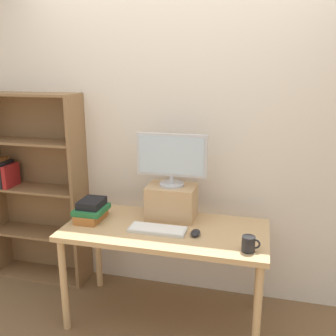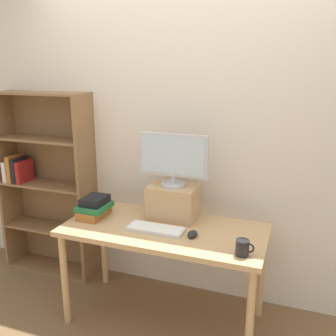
{
  "view_description": "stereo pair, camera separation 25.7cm",
  "coord_description": "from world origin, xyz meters",
  "px_view_note": "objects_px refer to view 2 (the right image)",
  "views": [
    {
      "loc": [
        0.61,
        -2.33,
        1.82
      ],
      "look_at": [
        0.0,
        0.08,
        1.14
      ],
      "focal_mm": 40.0,
      "sensor_mm": 36.0,
      "label": 1
    },
    {
      "loc": [
        0.86,
        -2.25,
        1.82
      ],
      "look_at": [
        0.0,
        0.08,
        1.14
      ],
      "focal_mm": 40.0,
      "sensor_mm": 36.0,
      "label": 2
    }
  ],
  "objects_px": {
    "keyboard": "(156,229)",
    "computer_mouse": "(192,234)",
    "riser_box": "(173,202)",
    "computer_monitor": "(173,158)",
    "bookshelf_unit": "(46,183)",
    "book_stack": "(94,207)",
    "desk": "(164,238)",
    "coffee_mug": "(243,248)"
  },
  "relations": [
    {
      "from": "computer_monitor",
      "to": "keyboard",
      "type": "bearing_deg",
      "value": -98.35
    },
    {
      "from": "computer_mouse",
      "to": "computer_monitor",
      "type": "bearing_deg",
      "value": 131.26
    },
    {
      "from": "riser_box",
      "to": "book_stack",
      "type": "bearing_deg",
      "value": -162.55
    },
    {
      "from": "desk",
      "to": "riser_box",
      "type": "xyz_separation_m",
      "value": [
        0.0,
        0.19,
        0.2
      ]
    },
    {
      "from": "computer_mouse",
      "to": "keyboard",
      "type": "bearing_deg",
      "value": 179.27
    },
    {
      "from": "riser_box",
      "to": "coffee_mug",
      "type": "height_order",
      "value": "riser_box"
    },
    {
      "from": "computer_monitor",
      "to": "book_stack",
      "type": "xyz_separation_m",
      "value": [
        -0.56,
        -0.18,
        -0.39
      ]
    },
    {
      "from": "computer_mouse",
      "to": "book_stack",
      "type": "relative_size",
      "value": 0.4
    },
    {
      "from": "coffee_mug",
      "to": "computer_monitor",
      "type": "bearing_deg",
      "value": 145.52
    },
    {
      "from": "riser_box",
      "to": "computer_monitor",
      "type": "relative_size",
      "value": 0.68
    },
    {
      "from": "desk",
      "to": "computer_monitor",
      "type": "height_order",
      "value": "computer_monitor"
    },
    {
      "from": "bookshelf_unit",
      "to": "book_stack",
      "type": "height_order",
      "value": "bookshelf_unit"
    },
    {
      "from": "computer_monitor",
      "to": "computer_mouse",
      "type": "bearing_deg",
      "value": -48.74
    },
    {
      "from": "keyboard",
      "to": "coffee_mug",
      "type": "xyz_separation_m",
      "value": [
        0.61,
        -0.14,
        0.04
      ]
    },
    {
      "from": "bookshelf_unit",
      "to": "computer_mouse",
      "type": "distance_m",
      "value": 1.54
    },
    {
      "from": "bookshelf_unit",
      "to": "computer_mouse",
      "type": "relative_size",
      "value": 15.53
    },
    {
      "from": "riser_box",
      "to": "computer_mouse",
      "type": "bearing_deg",
      "value": -48.9
    },
    {
      "from": "book_stack",
      "to": "keyboard",
      "type": "bearing_deg",
      "value": -8.48
    },
    {
      "from": "computer_monitor",
      "to": "computer_mouse",
      "type": "distance_m",
      "value": 0.56
    },
    {
      "from": "riser_box",
      "to": "coffee_mug",
      "type": "bearing_deg",
      "value": -34.58
    },
    {
      "from": "bookshelf_unit",
      "to": "computer_monitor",
      "type": "bearing_deg",
      "value": -7.26
    },
    {
      "from": "keyboard",
      "to": "computer_mouse",
      "type": "distance_m",
      "value": 0.26
    },
    {
      "from": "riser_box",
      "to": "coffee_mug",
      "type": "relative_size",
      "value": 3.12
    },
    {
      "from": "book_stack",
      "to": "computer_mouse",
      "type": "bearing_deg",
      "value": -5.92
    },
    {
      "from": "riser_box",
      "to": "book_stack",
      "type": "distance_m",
      "value": 0.59
    },
    {
      "from": "desk",
      "to": "coffee_mug",
      "type": "height_order",
      "value": "coffee_mug"
    },
    {
      "from": "bookshelf_unit",
      "to": "coffee_mug",
      "type": "height_order",
      "value": "bookshelf_unit"
    },
    {
      "from": "computer_mouse",
      "to": "riser_box",
      "type": "bearing_deg",
      "value": 131.1
    },
    {
      "from": "desk",
      "to": "riser_box",
      "type": "height_order",
      "value": "riser_box"
    },
    {
      "from": "keyboard",
      "to": "riser_box",
      "type": "bearing_deg",
      "value": 81.7
    },
    {
      "from": "bookshelf_unit",
      "to": "computer_mouse",
      "type": "bearing_deg",
      "value": -15.74
    },
    {
      "from": "computer_monitor",
      "to": "coffee_mug",
      "type": "xyz_separation_m",
      "value": [
        0.58,
        -0.4,
        -0.41
      ]
    },
    {
      "from": "bookshelf_unit",
      "to": "computer_monitor",
      "type": "relative_size",
      "value": 3.16
    },
    {
      "from": "riser_box",
      "to": "keyboard",
      "type": "distance_m",
      "value": 0.28
    },
    {
      "from": "book_stack",
      "to": "coffee_mug",
      "type": "bearing_deg",
      "value": -10.99
    },
    {
      "from": "book_stack",
      "to": "coffee_mug",
      "type": "xyz_separation_m",
      "value": [
        1.14,
        -0.22,
        -0.02
      ]
    },
    {
      "from": "desk",
      "to": "coffee_mug",
      "type": "xyz_separation_m",
      "value": [
        0.58,
        -0.21,
        0.13
      ]
    },
    {
      "from": "riser_box",
      "to": "bookshelf_unit",
      "type": "bearing_deg",
      "value": 172.81
    },
    {
      "from": "computer_monitor",
      "to": "keyboard",
      "type": "xyz_separation_m",
      "value": [
        -0.04,
        -0.25,
        -0.44
      ]
    },
    {
      "from": "keyboard",
      "to": "coffee_mug",
      "type": "height_order",
      "value": "coffee_mug"
    },
    {
      "from": "riser_box",
      "to": "computer_monitor",
      "type": "height_order",
      "value": "computer_monitor"
    },
    {
      "from": "keyboard",
      "to": "book_stack",
      "type": "distance_m",
      "value": 0.53
    }
  ]
}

